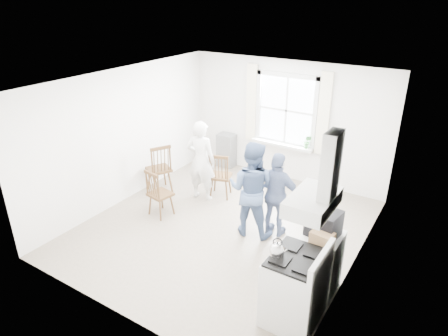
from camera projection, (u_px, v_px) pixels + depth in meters
room_shell at (224, 160)px, 6.61m from camera, size 4.62×5.12×2.64m
window_assembly at (286, 115)px, 8.43m from camera, size 1.88×0.24×1.70m
range_hood at (319, 190)px, 4.32m from camera, size 0.45×0.76×0.94m
shelf_unit at (226, 150)px, 9.46m from camera, size 0.40×0.30×0.80m
gas_stove at (295, 288)px, 4.98m from camera, size 0.68×0.76×1.12m
kettle at (277, 250)px, 4.76m from camera, size 0.19×0.19×0.27m
low_cabinet at (320, 262)px, 5.49m from camera, size 0.50×0.55×0.90m
stereo_stack at (324, 223)px, 5.24m from camera, size 0.44×0.41×0.36m
cardboard_box at (322, 239)px, 5.07m from camera, size 0.30×0.23×0.18m
windsor_chair_a at (219, 172)px, 7.90m from camera, size 0.51×0.51×0.96m
windsor_chair_b at (155, 189)px, 7.25m from camera, size 0.46×0.45×0.93m
windsor_chair_c at (160, 164)px, 8.09m from camera, size 0.60×0.60×1.06m
person_left at (201, 161)px, 7.82m from camera, size 0.68×0.68×1.63m
person_mid at (251, 189)px, 6.66m from camera, size 0.93×0.93×1.68m
person_right at (277, 195)px, 6.65m from camera, size 0.88×0.88×1.50m
potted_plant at (307, 142)px, 8.28m from camera, size 0.16×0.16×0.29m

